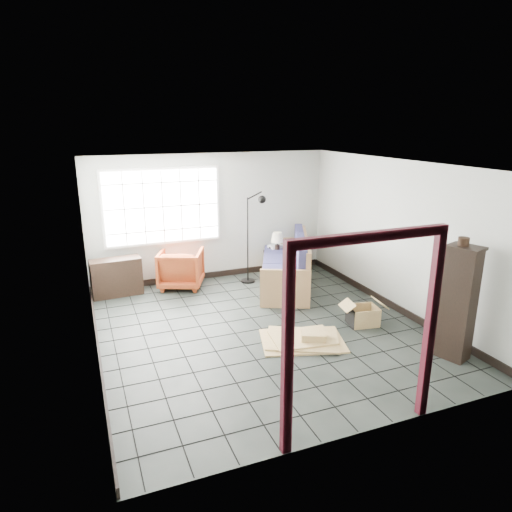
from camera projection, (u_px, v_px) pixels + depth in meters
name	position (u px, v px, depth m)	size (l,w,h in m)	color
ground	(262.00, 329.00, 7.31)	(5.50, 5.50, 0.00)	black
room_shell	(261.00, 226.00, 6.87)	(5.02, 5.52, 2.61)	#AAB0A9
window_panel	(162.00, 206.00, 8.92)	(2.32, 0.08, 1.52)	silver
doorway_trim	(366.00, 312.00, 4.52)	(1.80, 0.08, 2.20)	#3D0E17
futon_sofa	(288.00, 268.00, 9.13)	(1.79, 2.52, 1.05)	#956A43
armchair	(181.00, 267.00, 9.07)	(0.82, 0.77, 0.85)	maroon
side_table	(279.00, 255.00, 9.82)	(0.61, 0.61, 0.53)	black
table_lamp	(277.00, 238.00, 9.64)	(0.31, 0.31, 0.42)	black
projector	(276.00, 247.00, 9.83)	(0.32, 0.27, 0.11)	silver
floor_lamp	(255.00, 235.00, 9.17)	(0.50, 0.38, 1.88)	black
console_shelf	(116.00, 277.00, 8.65)	(0.95, 0.43, 0.72)	black
tall_shelf	(459.00, 302.00, 6.21)	(0.47, 0.53, 1.62)	black
pot	(464.00, 241.00, 6.00)	(0.15, 0.15, 0.11)	black
open_box	(363.00, 316.00, 7.44)	(0.79, 0.47, 0.42)	#A37E4F
cardboard_pile	(304.00, 339.00, 6.87)	(1.42, 1.20, 0.18)	#A37E4F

